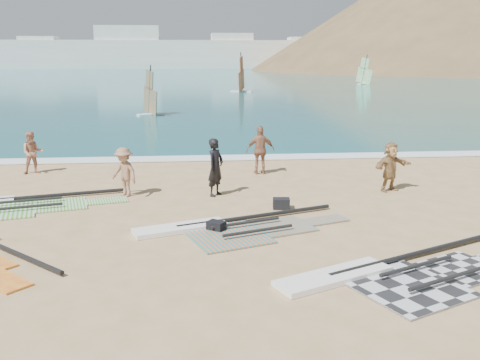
{
  "coord_description": "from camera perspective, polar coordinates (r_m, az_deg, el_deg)",
  "views": [
    {
      "loc": [
        -2.13,
        -11.02,
        4.61
      ],
      "look_at": [
        -0.78,
        4.0,
        1.0
      ],
      "focal_mm": 40.0,
      "sensor_mm": 36.0,
      "label": 1
    }
  ],
  "objects": [
    {
      "name": "sea",
      "position": [
        143.11,
        -4.39,
        11.58
      ],
      "size": [
        300.0,
        240.0,
        0.06
      ],
      "primitive_type": "cube",
      "color": "#0C5654",
      "rests_on": "ground"
    },
    {
      "name": "far_town",
      "position": [
        161.59,
        -10.26,
        13.21
      ],
      "size": [
        160.0,
        8.0,
        12.0
      ],
      "color": "white",
      "rests_on": "ground"
    },
    {
      "name": "windsurfer_centre",
      "position": [
        64.34,
        0.15,
        10.55
      ],
      "size": [
        2.66,
        3.0,
        4.67
      ],
      "rotation": [
        0.0,
        0.0,
        -0.32
      ],
      "color": "white",
      "rests_on": "ground"
    },
    {
      "name": "windsurfer_right",
      "position": [
        81.92,
        13.11,
        10.78
      ],
      "size": [
        2.3,
        2.35,
        4.32
      ],
      "rotation": [
        0.0,
        0.0,
        0.65
      ],
      "color": "white",
      "rests_on": "ground"
    },
    {
      "name": "beachgoer_right",
      "position": [
        18.77,
        15.75,
        1.38
      ],
      "size": [
        1.63,
        1.1,
        1.69
      ],
      "primitive_type": "imported",
      "rotation": [
        0.0,
        0.0,
        0.42
      ],
      "color": "#A0794A",
      "rests_on": "ground"
    },
    {
      "name": "ground",
      "position": [
        12.13,
        5.43,
        -8.93
      ],
      "size": [
        300.0,
        300.0,
        0.0
      ],
      "primitive_type": "plane",
      "color": "tan",
      "rests_on": "ground"
    },
    {
      "name": "rig_grey",
      "position": [
        11.93,
        16.35,
        -9.57
      ],
      "size": [
        6.32,
        4.03,
        0.2
      ],
      "rotation": [
        0.0,
        0.0,
        0.43
      ],
      "color": "black",
      "rests_on": "ground"
    },
    {
      "name": "gear_bag_near",
      "position": [
        16.2,
        4.43,
        -2.52
      ],
      "size": [
        0.54,
        0.42,
        0.32
      ],
      "primitive_type": "cube",
      "rotation": [
        0.0,
        0.0,
        -0.11
      ],
      "color": "black",
      "rests_on": "ground"
    },
    {
      "name": "beachgoer_back",
      "position": [
        20.63,
        2.19,
        3.19
      ],
      "size": [
        1.1,
        0.47,
        1.87
      ],
      "primitive_type": "imported",
      "rotation": [
        0.0,
        0.0,
        3.16
      ],
      "color": "#976449",
      "rests_on": "ground"
    },
    {
      "name": "person_wetsuit",
      "position": [
        17.48,
        -2.62,
        1.36
      ],
      "size": [
        0.77,
        0.83,
        1.9
      ],
      "primitive_type": "imported",
      "rotation": [
        0.0,
        0.0,
        0.96
      ],
      "color": "black",
      "rests_on": "ground"
    },
    {
      "name": "rig_orange",
      "position": [
        14.3,
        -1.23,
        -5.13
      ],
      "size": [
        6.01,
        3.48,
        0.2
      ],
      "rotation": [
        0.0,
        0.0,
        0.34
      ],
      "color": "orange",
      "rests_on": "ground"
    },
    {
      "name": "rig_green",
      "position": [
        17.9,
        -23.21,
        -2.41
      ],
      "size": [
        6.18,
        3.19,
        0.2
      ],
      "rotation": [
        0.0,
        0.0,
        0.25
      ],
      "color": "green",
      "rests_on": "ground"
    },
    {
      "name": "windsurfer_left",
      "position": [
        40.74,
        -9.56,
        8.39
      ],
      "size": [
        2.09,
        2.24,
        3.75
      ],
      "rotation": [
        0.0,
        0.0,
        0.49
      ],
      "color": "white",
      "rests_on": "ground"
    },
    {
      "name": "beachgoer_mid",
      "position": [
        17.77,
        -12.26,
        0.83
      ],
      "size": [
        1.19,
        1.16,
        1.63
      ],
      "primitive_type": "imported",
      "rotation": [
        0.0,
        0.0,
        -0.73
      ],
      "color": "#96674F",
      "rests_on": "ground"
    },
    {
      "name": "beachgoer_left",
      "position": [
        22.21,
        -21.25,
        2.73
      ],
      "size": [
        0.95,
        0.83,
        1.65
      ],
      "primitive_type": "imported",
      "rotation": [
        0.0,
        0.0,
        0.3
      ],
      "color": "tan",
      "rests_on": "ground"
    },
    {
      "name": "gear_bag_far",
      "position": [
        14.17,
        -2.54,
        -4.95
      ],
      "size": [
        0.55,
        0.52,
        0.27
      ],
      "primitive_type": "cube",
      "rotation": [
        0.0,
        0.0,
        -0.64
      ],
      "color": "black",
      "rests_on": "ground"
    },
    {
      "name": "surf_line",
      "position": [
        23.86,
        0.07,
        2.32
      ],
      "size": [
        300.0,
        1.2,
        0.04
      ],
      "primitive_type": "cube",
      "color": "white",
      "rests_on": "ground"
    }
  ]
}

